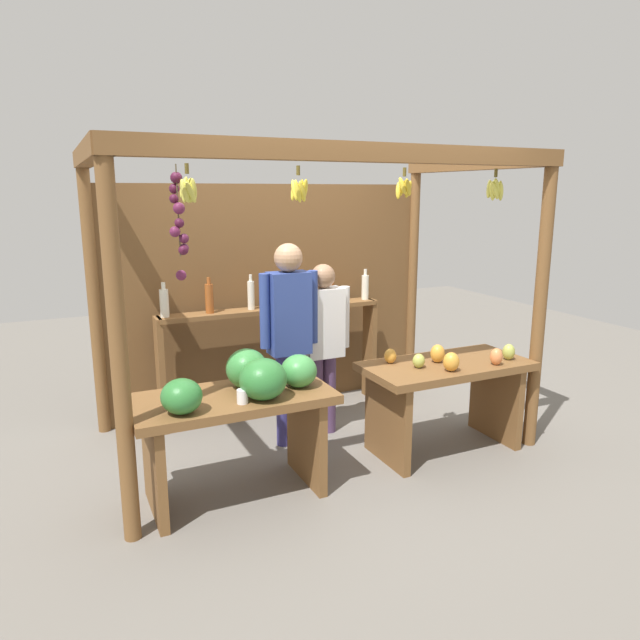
# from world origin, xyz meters

# --- Properties ---
(ground_plane) EXTENTS (12.00, 12.00, 0.00)m
(ground_plane) POSITION_xyz_m (0.00, 0.00, 0.00)
(ground_plane) COLOR slate
(ground_plane) RESTS_ON ground
(market_stall) EXTENTS (3.25, 1.87, 2.32)m
(market_stall) POSITION_xyz_m (-0.01, 0.41, 1.35)
(market_stall) COLOR brown
(market_stall) RESTS_ON ground
(fruit_counter_left) EXTENTS (1.31, 0.69, 0.99)m
(fruit_counter_left) POSITION_xyz_m (-0.81, -0.69, 0.66)
(fruit_counter_left) COLOR brown
(fruit_counter_left) RESTS_ON ground
(fruit_counter_right) EXTENTS (1.31, 0.64, 0.87)m
(fruit_counter_right) POSITION_xyz_m (0.86, -0.67, 0.54)
(fruit_counter_right) COLOR brown
(fruit_counter_right) RESTS_ON ground
(bottle_shelf_unit) EXTENTS (2.08, 0.22, 1.35)m
(bottle_shelf_unit) POSITION_xyz_m (-0.08, 0.66, 0.80)
(bottle_shelf_unit) COLOR brown
(bottle_shelf_unit) RESTS_ON ground
(vendor_man) EXTENTS (0.48, 0.22, 1.64)m
(vendor_man) POSITION_xyz_m (-0.20, -0.04, 0.98)
(vendor_man) COLOR navy
(vendor_man) RESTS_ON ground
(vendor_woman) EXTENTS (0.48, 0.20, 1.45)m
(vendor_woman) POSITION_xyz_m (0.13, 0.04, 0.86)
(vendor_woman) COLOR #553B60
(vendor_woman) RESTS_ON ground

